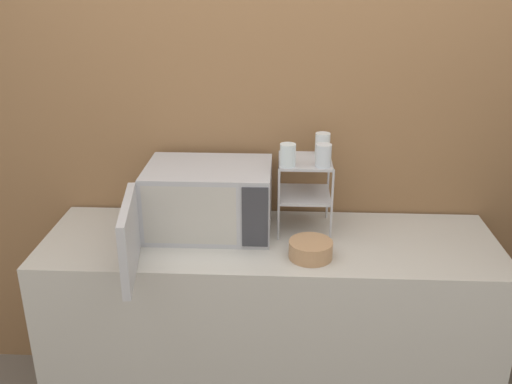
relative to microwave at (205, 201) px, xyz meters
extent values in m
cube|color=olive|center=(0.28, 0.28, 0.25)|extent=(8.00, 0.06, 2.60)
cube|color=#B7B2A8|center=(0.28, -0.07, -0.60)|extent=(1.95, 0.61, 0.90)
cube|color=#ADADB2|center=(0.01, 0.02, 0.00)|extent=(0.54, 0.37, 0.30)
cube|color=#B7B2A8|center=(-0.04, -0.16, 0.00)|extent=(0.39, 0.01, 0.26)
cube|color=#333338|center=(0.22, -0.16, 0.00)|extent=(0.11, 0.01, 0.26)
cube|color=#ADADB2|center=(-0.24, -0.37, 0.00)|extent=(0.09, 0.42, 0.29)
cylinder|color=#B2B2B7|center=(0.32, -0.06, 0.01)|extent=(0.01, 0.01, 0.32)
cylinder|color=#B2B2B7|center=(0.54, -0.06, 0.01)|extent=(0.01, 0.01, 0.32)
cylinder|color=#B2B2B7|center=(0.32, 0.17, 0.01)|extent=(0.01, 0.01, 0.32)
cylinder|color=#B2B2B7|center=(0.54, 0.17, 0.01)|extent=(0.01, 0.01, 0.32)
cube|color=#B2B2B7|center=(0.43, 0.06, 0.01)|extent=(0.22, 0.24, 0.01)
cube|color=#B2B2B7|center=(0.43, 0.06, 0.17)|extent=(0.22, 0.24, 0.01)
cylinder|color=silver|center=(0.35, -0.02, 0.22)|extent=(0.07, 0.07, 0.09)
cylinder|color=silver|center=(0.50, 0.14, 0.22)|extent=(0.07, 0.07, 0.09)
cylinder|color=silver|center=(0.50, -0.02, 0.22)|extent=(0.07, 0.07, 0.09)
cylinder|color=#AD7F56|center=(0.45, -0.21, -0.14)|extent=(0.10, 0.10, 0.01)
cylinder|color=#AD7F56|center=(0.45, -0.21, -0.11)|extent=(0.18, 0.18, 0.07)
camera|label=1|loc=(0.33, -2.25, 0.97)|focal=40.00mm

